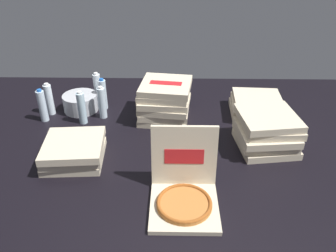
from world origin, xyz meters
The scene contains 13 objects.
ground_plane centered at (0.00, 0.00, -0.01)m, with size 3.20×2.40×0.02m, color black.
open_pizza_box centered at (0.13, -0.44, 0.08)m, with size 0.35×0.40×0.38m.
pizza_stack_center_far centered at (0.68, 0.09, 0.12)m, with size 0.40×0.42×0.23m.
pizza_stack_left_near centered at (0.01, 0.46, 0.14)m, with size 0.41×0.41×0.28m.
pizza_stack_right_mid centered at (0.71, 0.53, 0.07)m, with size 0.39×0.39×0.14m.
pizza_stack_left_mid centered at (-0.54, -0.09, 0.07)m, with size 0.39×0.40×0.14m.
ice_bucket centered at (-0.65, 0.56, 0.07)m, with size 0.27×0.27×0.13m, color #B7BABF.
water_bottle_0 centered at (-0.89, 0.40, 0.12)m, with size 0.06×0.06×0.25m.
water_bottle_1 centered at (-0.87, 0.50, 0.12)m, with size 0.06×0.06×0.25m.
water_bottle_2 centered at (-0.59, 0.37, 0.12)m, with size 0.06×0.06×0.25m.
water_bottle_3 centered at (-0.54, 0.71, 0.12)m, with size 0.06×0.06×0.25m.
water_bottle_4 centered at (-0.46, 0.46, 0.12)m, with size 0.06×0.06×0.25m.
water_bottle_5 centered at (-0.48, 0.60, 0.12)m, with size 0.06×0.06×0.25m.
Camera 1 is at (0.07, -1.80, 1.30)m, focal length 36.57 mm.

